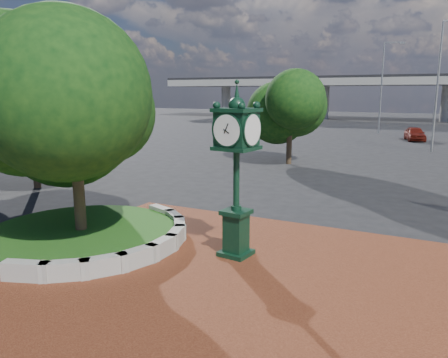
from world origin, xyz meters
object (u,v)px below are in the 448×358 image
at_px(parked_car, 415,134).
at_px(street_lamp_near, 442,77).
at_px(street_lamp_far, 384,81).
at_px(post_clock, 236,164).

xyz_separation_m(parked_car, street_lamp_near, (2.08, -8.57, 5.29)).
relative_size(street_lamp_near, street_lamp_far, 0.99).
xyz_separation_m(street_lamp_near, street_lamp_far, (-6.21, 15.26, 0.08)).
bearing_deg(street_lamp_near, street_lamp_far, 112.13).
height_order(post_clock, parked_car, post_clock).
bearing_deg(street_lamp_far, parked_car, -58.35).
relative_size(parked_car, street_lamp_far, 0.39).
bearing_deg(parked_car, post_clock, -107.71).
xyz_separation_m(post_clock, street_lamp_far, (-1.68, 43.20, 3.29)).
bearing_deg(street_lamp_near, post_clock, -99.20).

